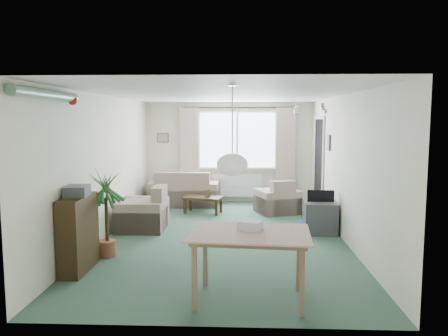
{
  "coord_description": "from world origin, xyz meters",
  "views": [
    {
      "loc": [
        0.31,
        -7.26,
        2.0
      ],
      "look_at": [
        0.0,
        0.3,
        1.15
      ],
      "focal_mm": 35.0,
      "sensor_mm": 36.0,
      "label": 1
    }
  ],
  "objects_px": {
    "dining_table": "(250,267)",
    "pet_bed": "(316,227)",
    "sofa": "(184,188)",
    "armchair_left": "(142,208)",
    "houseplant": "(106,214)",
    "tv_cube": "(320,217)",
    "armchair_corner": "(277,196)",
    "coffee_table": "(203,205)",
    "bookshelf": "(78,234)"
  },
  "relations": [
    {
      "from": "dining_table",
      "to": "pet_bed",
      "type": "xyz_separation_m",
      "value": [
        1.25,
        3.11,
        -0.31
      ]
    },
    {
      "from": "sofa",
      "to": "armchair_left",
      "type": "bearing_deg",
      "value": 78.47
    },
    {
      "from": "armchair_left",
      "to": "dining_table",
      "type": "relative_size",
      "value": 0.74
    },
    {
      "from": "houseplant",
      "to": "dining_table",
      "type": "relative_size",
      "value": 1.05
    },
    {
      "from": "houseplant",
      "to": "tv_cube",
      "type": "distance_m",
      "value": 3.69
    },
    {
      "from": "armchair_left",
      "to": "dining_table",
      "type": "xyz_separation_m",
      "value": [
        1.9,
        -3.06,
        -0.02
      ]
    },
    {
      "from": "armchair_corner",
      "to": "coffee_table",
      "type": "distance_m",
      "value": 1.6
    },
    {
      "from": "houseplant",
      "to": "sofa",
      "type": "bearing_deg",
      "value": 81.04
    },
    {
      "from": "dining_table",
      "to": "sofa",
      "type": "bearing_deg",
      "value": 105.04
    },
    {
      "from": "sofa",
      "to": "coffee_table",
      "type": "distance_m",
      "value": 1.05
    },
    {
      "from": "bookshelf",
      "to": "houseplant",
      "type": "distance_m",
      "value": 0.64
    },
    {
      "from": "armchair_corner",
      "to": "bookshelf",
      "type": "distance_m",
      "value": 4.73
    },
    {
      "from": "dining_table",
      "to": "pet_bed",
      "type": "distance_m",
      "value": 3.36
    },
    {
      "from": "armchair_left",
      "to": "houseplant",
      "type": "height_order",
      "value": "houseplant"
    },
    {
      "from": "armchair_left",
      "to": "sofa",
      "type": "bearing_deg",
      "value": 169.15
    },
    {
      "from": "sofa",
      "to": "armchair_corner",
      "type": "distance_m",
      "value": 2.24
    },
    {
      "from": "houseplant",
      "to": "dining_table",
      "type": "height_order",
      "value": "houseplant"
    },
    {
      "from": "armchair_corner",
      "to": "sofa",
      "type": "bearing_deg",
      "value": -39.05
    },
    {
      "from": "sofa",
      "to": "armchair_left",
      "type": "height_order",
      "value": "sofa"
    },
    {
      "from": "houseplant",
      "to": "pet_bed",
      "type": "bearing_deg",
      "value": 26.41
    },
    {
      "from": "pet_bed",
      "to": "tv_cube",
      "type": "bearing_deg",
      "value": -70.73
    },
    {
      "from": "bookshelf",
      "to": "houseplant",
      "type": "bearing_deg",
      "value": 72.96
    },
    {
      "from": "sofa",
      "to": "tv_cube",
      "type": "relative_size",
      "value": 2.65
    },
    {
      "from": "sofa",
      "to": "dining_table",
      "type": "distance_m",
      "value": 5.54
    },
    {
      "from": "bookshelf",
      "to": "pet_bed",
      "type": "xyz_separation_m",
      "value": [
        3.49,
        2.24,
        -0.43
      ]
    },
    {
      "from": "sofa",
      "to": "pet_bed",
      "type": "xyz_separation_m",
      "value": [
        2.69,
        -2.24,
        -0.34
      ]
    },
    {
      "from": "armchair_corner",
      "to": "dining_table",
      "type": "relative_size",
      "value": 0.68
    },
    {
      "from": "tv_cube",
      "to": "armchair_corner",
      "type": "bearing_deg",
      "value": 114.15
    },
    {
      "from": "sofa",
      "to": "armchair_left",
      "type": "relative_size",
      "value": 1.82
    },
    {
      "from": "armchair_corner",
      "to": "armchair_left",
      "type": "relative_size",
      "value": 0.92
    },
    {
      "from": "bookshelf",
      "to": "tv_cube",
      "type": "relative_size",
      "value": 1.64
    },
    {
      "from": "bookshelf",
      "to": "dining_table",
      "type": "bearing_deg",
      "value": -20.67
    },
    {
      "from": "tv_cube",
      "to": "pet_bed",
      "type": "xyz_separation_m",
      "value": [
        -0.05,
        0.14,
        -0.21
      ]
    },
    {
      "from": "coffee_table",
      "to": "bookshelf",
      "type": "bearing_deg",
      "value": -110.26
    },
    {
      "from": "coffee_table",
      "to": "pet_bed",
      "type": "xyz_separation_m",
      "value": [
        2.16,
        -1.36,
        -0.11
      ]
    },
    {
      "from": "coffee_table",
      "to": "bookshelf",
      "type": "relative_size",
      "value": 0.8
    },
    {
      "from": "coffee_table",
      "to": "tv_cube",
      "type": "height_order",
      "value": "tv_cube"
    },
    {
      "from": "dining_table",
      "to": "pet_bed",
      "type": "relative_size",
      "value": 1.81
    },
    {
      "from": "armchair_corner",
      "to": "coffee_table",
      "type": "bearing_deg",
      "value": -14.79
    },
    {
      "from": "armchair_left",
      "to": "coffee_table",
      "type": "height_order",
      "value": "armchair_left"
    },
    {
      "from": "armchair_corner",
      "to": "houseplant",
      "type": "distance_m",
      "value": 4.15
    },
    {
      "from": "armchair_corner",
      "to": "tv_cube",
      "type": "height_order",
      "value": "armchair_corner"
    },
    {
      "from": "coffee_table",
      "to": "houseplant",
      "type": "height_order",
      "value": "houseplant"
    },
    {
      "from": "bookshelf",
      "to": "tv_cube",
      "type": "bearing_deg",
      "value": 31.15
    },
    {
      "from": "houseplant",
      "to": "bookshelf",
      "type": "bearing_deg",
      "value": -107.55
    },
    {
      "from": "coffee_table",
      "to": "bookshelf",
      "type": "xyz_separation_m",
      "value": [
        -1.33,
        -3.6,
        0.32
      ]
    },
    {
      "from": "sofa",
      "to": "coffee_table",
      "type": "height_order",
      "value": "sofa"
    },
    {
      "from": "sofa",
      "to": "houseplant",
      "type": "distance_m",
      "value": 3.94
    },
    {
      "from": "houseplant",
      "to": "dining_table",
      "type": "bearing_deg",
      "value": -35.63
    },
    {
      "from": "armchair_left",
      "to": "pet_bed",
      "type": "height_order",
      "value": "armchair_left"
    }
  ]
}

